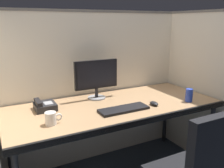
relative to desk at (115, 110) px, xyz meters
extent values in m
cube|color=beige|center=(0.00, 0.46, 0.08)|extent=(2.20, 0.05, 1.55)
cube|color=#605B56|center=(0.00, 0.46, 0.87)|extent=(2.21, 0.06, 0.02)
cube|color=beige|center=(0.99, -0.09, 0.08)|extent=(0.05, 1.40, 1.55)
cube|color=#605B56|center=(0.99, -0.09, 0.87)|extent=(0.06, 1.41, 0.02)
cube|color=#997551|center=(0.00, 0.01, 0.03)|extent=(1.90, 0.80, 0.04)
cube|color=black|center=(0.00, -0.38, 0.03)|extent=(1.90, 0.02, 0.05)
cylinder|color=black|center=(0.89, -0.33, -0.34)|extent=(0.04, 0.04, 0.70)
cylinder|color=black|center=(-0.89, 0.35, -0.34)|extent=(0.04, 0.04, 0.70)
cylinder|color=black|center=(0.89, 0.35, -0.34)|extent=(0.04, 0.04, 0.70)
cube|color=black|center=(0.11, -0.98, 0.04)|extent=(0.40, 0.06, 0.48)
cylinder|color=gray|center=(-0.07, 0.26, 0.06)|extent=(0.17, 0.17, 0.01)
cylinder|color=black|center=(-0.07, 0.26, 0.11)|extent=(0.03, 0.03, 0.09)
cube|color=black|center=(-0.07, 0.26, 0.29)|extent=(0.43, 0.03, 0.27)
cube|color=black|center=(-0.07, 0.24, 0.29)|extent=(0.39, 0.01, 0.23)
cube|color=black|center=(0.00, -0.15, 0.06)|extent=(0.43, 0.15, 0.02)
ellipsoid|color=black|center=(0.30, -0.17, 0.07)|extent=(0.06, 0.10, 0.03)
cylinder|color=#59595B|center=(0.30, -0.15, 0.08)|extent=(0.01, 0.01, 0.01)
cylinder|color=silver|center=(-0.61, -0.15, 0.10)|extent=(0.08, 0.08, 0.09)
torus|color=silver|center=(-0.55, -0.15, 0.10)|extent=(0.06, 0.01, 0.06)
cylinder|color=#263FB2|center=(0.65, -0.23, 0.11)|extent=(0.07, 0.07, 0.12)
cube|color=black|center=(-0.58, 0.18, 0.08)|extent=(0.17, 0.19, 0.06)
cube|color=black|center=(-0.63, 0.18, 0.12)|extent=(0.04, 0.17, 0.03)
cube|color=gray|center=(-0.55, 0.17, 0.11)|extent=(0.07, 0.09, 0.00)
camera|label=1|loc=(-0.96, -1.78, 0.77)|focal=38.39mm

